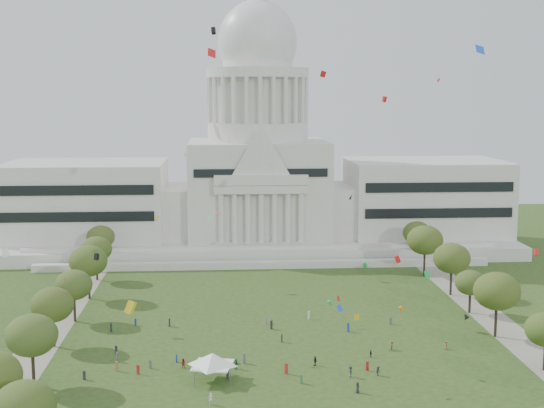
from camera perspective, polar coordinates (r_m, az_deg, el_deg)
The scene contains 29 objects.
ground at distance 138.78m, azimuth 1.26°, elevation -12.61°, with size 400.00×400.00×0.00m, color #2E451A.
capitol at distance 244.45m, azimuth -1.06°, elevation 1.95°, with size 160.00×64.50×91.30m.
path_left at distance 170.58m, azimuth -16.16°, elevation -8.89°, with size 8.00×160.00×0.04m, color gray.
path_right at distance 176.95m, azimuth 16.21°, elevation -8.27°, with size 8.00×160.00×0.04m, color gray.
row_tree_l_1 at distance 136.45m, azimuth -17.64°, elevation -9.41°, with size 8.86×8.86×12.59m.
row_tree_l_2 at distance 155.69m, azimuth -16.21°, elevation -7.31°, with size 8.42×8.42×11.97m.
row_tree_r_2 at distance 161.76m, azimuth 16.59°, elevation -6.31°, with size 9.55×9.55×13.58m.
row_tree_l_3 at distance 171.29m, azimuth -14.71°, elevation -5.92°, with size 8.12×8.12×11.55m.
row_tree_r_3 at distance 178.02m, azimuth 14.72°, elevation -5.75°, with size 7.01×7.01×9.98m.
row_tree_l_4 at distance 188.72m, azimuth -13.67°, elevation -4.19°, with size 9.29×9.29×13.21m.
row_tree_r_4 at distance 192.03m, azimuth 13.38°, elevation -4.00°, with size 9.19×9.19×13.06m.
row_tree_l_5 at distance 207.03m, azimuth -13.10°, elevation -3.34°, with size 8.33×8.33×11.85m.
row_tree_r_5 at distance 210.49m, azimuth 11.45°, elevation -2.68°, with size 9.82×9.82×13.96m.
row_tree_l_6 at distance 224.88m, azimuth -12.78°, elevation -2.44°, with size 8.19×8.19×11.64m.
row_tree_r_6 at distance 228.41m, azimuth 10.86°, elevation -2.16°, with size 8.42×8.42×11.97m.
near_tree_0 at distance 108.69m, azimuth -18.16°, elevation -14.31°, with size 8.47×8.47×12.04m.
event_tent at distance 134.44m, azimuth -4.50°, elevation -11.55°, with size 10.81×10.81×5.08m.
person_0 at distance 154.14m, azimuth 12.97°, elevation -10.32°, with size 0.83×0.54×1.70m, color olive.
person_2 at distance 152.14m, azimuth 9.05°, elevation -10.48°, with size 0.77×0.48×1.59m, color olive.
person_3 at distance 137.26m, azimuth 5.92°, elevation -12.45°, with size 1.29×0.67×2.00m, color #26262B.
person_4 at distance 142.17m, azimuth 3.26°, elevation -11.71°, with size 1.07×0.58×1.83m, color #26262B.
person_5 at distance 140.44m, azimuth -2.71°, elevation -11.94°, with size 1.77×0.70×1.91m, color #33723F.
person_6 at distance 130.86m, azimuth 6.46°, elevation -13.56°, with size 0.91×0.59×1.86m, color #26262B.
person_7 at distance 126.01m, azimuth -4.64°, elevation -14.40°, with size 0.72×0.53×1.97m, color silver.
person_8 at distance 141.79m, azimuth -6.72°, elevation -11.81°, with size 0.89×0.55×1.83m, color #B21E1E.
person_9 at distance 138.61m, azimuth 7.99°, elevation -12.35°, with size 1.10×0.57×1.70m, color #26262B.
person_10 at distance 147.41m, azimuth 7.45°, elevation -11.11°, with size 0.83×0.45×1.42m, color #26262B.
distant_crowd at distance 150.51m, azimuth -4.08°, elevation -10.57°, with size 61.01×37.50×1.95m.
kite_swarm at distance 138.08m, azimuth 2.23°, elevation -1.27°, with size 93.21×102.08×56.12m.
Camera 1 is at (-11.53, -129.04, 49.74)m, focal length 50.00 mm.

